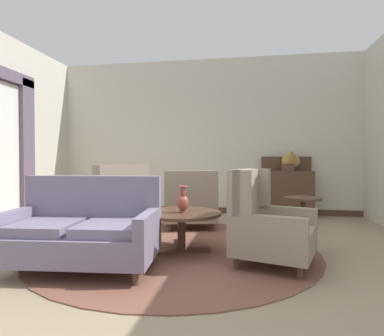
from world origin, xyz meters
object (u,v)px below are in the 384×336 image
Objects in this scene: settee at (83,231)px; sideboard at (287,191)px; side_table at (303,219)px; gramophone at (290,158)px; armchair_beside_settee at (266,224)px; porcelain_vase at (183,201)px; coffee_table at (182,218)px; armchair_foreground_right at (114,206)px; armchair_near_window at (190,204)px.

sideboard is at bearing 50.33° from settee.
side_table is 2.55m from gramophone.
armchair_beside_settee is at bearing -128.94° from side_table.
gramophone is at bearing 86.15° from side_table.
armchair_beside_settee is 1.54× the size of side_table.
side_table is at bearing 19.32° from settee.
coffee_table is at bearing 119.50° from porcelain_vase.
coffee_table is 2.99× the size of porcelain_vase.
porcelain_vase is 1.03m from armchair_beside_settee.
gramophone is at bearing 164.62° from armchair_foreground_right.
porcelain_vase reaches higher than side_table.
coffee_table is 0.96× the size of armchair_near_window.
sideboard is at bearing 6.84° from armchair_beside_settee.
armchair_foreground_right reaches higher than settee.
settee is 1.31× the size of sideboard.
armchair_foreground_right is (-1.20, 0.74, -0.19)m from porcelain_vase.
sideboard is at bearing 118.33° from gramophone.
armchair_beside_settee is (1.12, -1.69, 0.03)m from armchair_near_window.
sideboard is at bearing -152.89° from armchair_near_window.
coffee_table is at bearing 89.41° from armchair_beside_settee.
armchair_beside_settee reaches higher than settee.
gramophone is (1.63, 2.74, 0.55)m from porcelain_vase.
armchair_foreground_right is at bearing -142.96° from sideboard.
porcelain_vase is 1.20m from settee.
settee reaches higher than porcelain_vase.
armchair_near_window is at bearing 95.16° from coffee_table.
armchair_foreground_right reaches higher than armchair_beside_settee.
coffee_table is 0.62× the size of settee.
settee is at bearing 58.04° from armchair_near_window.
armchair_near_window is (0.77, 2.15, 0.01)m from settee.
side_table reaches higher than coffee_table.
gramophone is at bearing 59.32° from porcelain_vase.
side_table is (2.67, -0.42, -0.04)m from armchair_foreground_right.
armchair_near_window is 1.95m from side_table.
sideboard is (2.49, 3.58, 0.13)m from settee.
armchair_near_window is 0.84× the size of sideboard.
side_table is at bearing 12.36° from porcelain_vase.
porcelain_vase is at bearing 91.48° from armchair_beside_settee.
armchair_near_window reaches higher than coffee_table.
armchair_near_window is 0.99× the size of armchair_beside_settee.
settee is 1.56× the size of armchair_near_window.
porcelain_vase is 0.32× the size of armchair_near_window.
coffee_table is 3.25m from gramophone.
sideboard reaches higher than side_table.
armchair_foreground_right is at bearing 148.55° from porcelain_vase.
gramophone is (0.05, -0.09, 0.66)m from sideboard.
sideboard is at bearing 166.34° from armchair_foreground_right.
settee is at bearing -155.85° from side_table.
porcelain_vase is at bearing 97.85° from armchair_foreground_right.
armchair_near_window is at bearing 145.97° from side_table.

